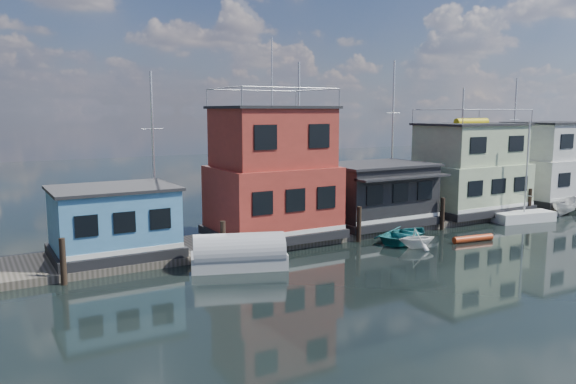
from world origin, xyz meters
TOP-DOWN VIEW (x-y plane):
  - ground at (0.00, 0.00)m, footprint 160.00×160.00m
  - dock at (0.00, 12.00)m, footprint 48.00×5.00m
  - houseboat_blue at (-18.00, 12.00)m, footprint 6.40×4.90m
  - houseboat_red at (-8.50, 12.00)m, footprint 7.40×5.90m
  - houseboat_dark at (-0.50, 11.98)m, footprint 7.40×6.10m
  - houseboat_green at (8.50, 12.00)m, footprint 8.40×5.90m
  - houseboat_white at (18.50, 12.00)m, footprint 8.40×5.90m
  - pilings at (-0.33, 9.20)m, footprint 42.28×0.28m
  - background_masts at (4.76, 18.00)m, footprint 36.40×0.16m
  - dinghy_teal at (-1.29, 7.90)m, footprint 4.92×4.15m
  - dinghy_white at (-1.97, 6.28)m, footprint 2.71×2.48m
  - tarp_runabout at (-12.83, 7.58)m, footprint 5.16×3.38m
  - day_sailer at (10.26, 8.32)m, footprint 4.79×2.33m
  - red_kayak at (2.11, 5.73)m, footprint 2.86×0.80m
  - motorboat at (15.29, 8.43)m, footprint 3.63×1.96m

SIDE VIEW (x-z plane):
  - ground at x=0.00m, z-range 0.00..0.00m
  - dock at x=0.00m, z-range 0.00..0.40m
  - red_kayak at x=2.11m, z-range 0.00..0.41m
  - day_sailer at x=10.26m, z-range -3.20..4.05m
  - dinghy_teal at x=-1.29m, z-range 0.00..0.87m
  - dinghy_white at x=-1.97m, z-range 0.00..1.21m
  - motorboat at x=15.29m, z-range 0.00..1.33m
  - tarp_runabout at x=-12.83m, z-range -0.25..1.70m
  - pilings at x=-0.33m, z-range 0.00..2.20m
  - houseboat_blue at x=-18.00m, z-range 0.38..4.04m
  - houseboat_dark at x=-0.50m, z-range 0.39..4.45m
  - houseboat_white at x=18.50m, z-range 0.21..6.87m
  - houseboat_green at x=8.50m, z-range 0.03..7.06m
  - houseboat_red at x=-8.50m, z-range -1.83..10.03m
  - background_masts at x=4.76m, z-range -0.45..11.55m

